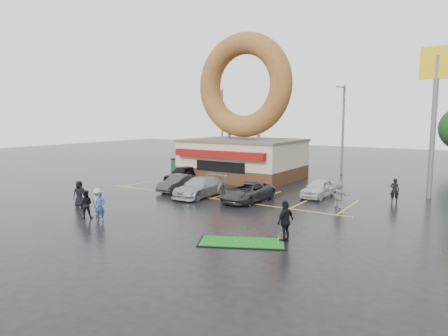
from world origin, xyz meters
The scene contains 19 objects.
ground centered at (0.00, 0.00, 0.00)m, with size 120.00×120.00×0.00m, color black.
donut_shop centered at (-3.00, 12.97, 4.46)m, with size 10.20×8.70×13.50m.
shell_sign centered at (13.00, 12.00, 7.38)m, with size 2.20×0.36×10.60m.
streetlight_left centered at (-10.00, 19.92, 4.78)m, with size 0.40×2.21×9.00m.
streetlight_mid centered at (4.00, 20.92, 4.78)m, with size 0.40×2.21×9.00m.
car_black centered at (-6.39, 8.00, 0.71)m, with size 1.68×4.18×1.43m, color black.
car_dgrey centered at (-3.74, 4.29, 0.64)m, with size 1.36×3.90×1.28m, color #2D2D30.
car_silver centered at (-1.09, 3.50, 0.72)m, with size 2.01×4.93×1.43m, color #9E9FA3.
car_grey centered at (2.64, 3.92, 0.65)m, with size 2.15×4.67×1.30m, color #2D2D30.
car_white centered at (6.24, 8.00, 0.65)m, with size 1.53×3.80×1.30m, color silver.
person_blue centered at (-1.64, -5.15, 0.82)m, with size 0.60×0.39×1.63m, color navy.
person_blackjkt centered at (-2.84, -5.16, 0.81)m, with size 0.79×0.61×1.62m, color black.
person_hoodie centered at (-2.47, -4.57, 0.84)m, with size 1.09×0.63×1.69m, color #9C9C9F.
person_bystander centered at (-5.53, -3.54, 0.86)m, with size 0.84×0.55×1.72m, color black.
person_cameraman centered at (8.58, -2.96, 0.97)m, with size 1.14×0.47×1.94m, color black.
person_walker_near centered at (8.51, 5.46, 0.86)m, with size 1.60×0.51×1.72m, color #97979A.
person_walker_far centered at (11.18, 9.11, 0.82)m, with size 0.60×0.39×1.64m, color black.
dumpster centered at (-10.95, 13.38, 0.65)m, with size 1.80×1.20×1.30m, color #1A4524.
putting_green centered at (7.01, -4.23, 0.03)m, with size 4.36×3.30×0.50m.
Camera 1 is at (16.00, -19.60, 5.75)m, focal length 32.00 mm.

